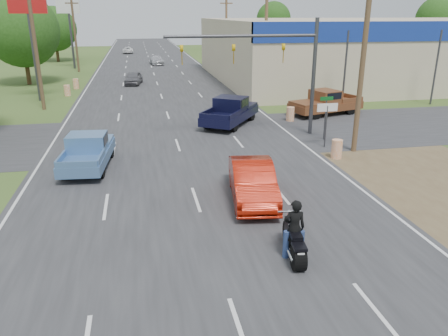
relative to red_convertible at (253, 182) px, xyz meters
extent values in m
plane|color=#354F1F|center=(-2.27, -7.58, -0.79)|extent=(200.00, 200.00, 0.00)
cube|color=#2D2D30|center=(-2.27, 32.42, -0.78)|extent=(15.00, 180.00, 0.02)
cube|color=#2D2D30|center=(-2.27, 10.42, -0.78)|extent=(120.00, 10.00, 0.02)
cube|color=brown|center=(8.73, 2.42, -0.78)|extent=(8.00, 18.00, 0.01)
cube|color=#B7A88C|center=(29.73, 32.42, 2.51)|extent=(50.00, 28.00, 6.60)
cylinder|color=#4C3823|center=(7.23, 5.42, 4.21)|extent=(0.28, 0.28, 10.00)
cylinder|color=#4C3823|center=(7.23, 23.42, 4.21)|extent=(0.28, 0.28, 10.00)
cylinder|color=#4C3823|center=(7.23, 41.42, 4.21)|extent=(0.28, 0.28, 10.00)
cube|color=#4C3823|center=(7.23, 41.42, 7.61)|extent=(1.60, 0.14, 0.14)
cylinder|color=#4C3823|center=(-11.77, 20.42, 4.21)|extent=(0.28, 0.28, 10.00)
cylinder|color=#4C3823|center=(-11.77, 44.42, 4.21)|extent=(0.28, 0.28, 10.00)
cube|color=#4C3823|center=(-11.77, 44.42, 7.61)|extent=(1.60, 0.14, 0.14)
cylinder|color=#422D19|center=(-15.77, 34.42, 0.83)|extent=(0.44, 0.44, 3.24)
sphere|color=#204614|center=(-15.77, 34.42, 4.79)|extent=(7.56, 7.56, 7.56)
cylinder|color=#422D19|center=(-16.47, 58.42, 0.65)|extent=(0.44, 0.44, 2.88)
sphere|color=#204614|center=(-16.47, 58.42, 4.17)|extent=(6.72, 6.72, 6.72)
cylinder|color=#422D19|center=(52.73, 62.42, 1.01)|extent=(0.44, 0.44, 3.60)
sphere|color=#204614|center=(52.73, 62.42, 5.41)|extent=(8.40, 8.40, 8.40)
cylinder|color=#422D19|center=(27.73, 87.42, 0.92)|extent=(0.44, 0.44, 3.42)
sphere|color=#204614|center=(27.73, 87.42, 5.10)|extent=(7.98, 7.98, 7.98)
cylinder|color=#422D19|center=(-32.27, 87.42, 1.10)|extent=(0.44, 0.44, 3.78)
cylinder|color=orange|center=(5.73, 4.42, -0.29)|extent=(0.56, 0.56, 1.00)
cylinder|color=orange|center=(6.13, 12.92, -0.29)|extent=(0.56, 0.56, 1.00)
cylinder|color=orange|center=(-10.77, 26.42, -0.29)|extent=(0.56, 0.56, 1.00)
cylinder|color=orange|center=(-10.47, 30.42, -0.29)|extent=(0.56, 0.56, 1.00)
cylinder|color=#3F3F44|center=(-12.77, 24.42, 3.71)|extent=(0.30, 0.30, 9.00)
cube|color=#B21414|center=(-12.77, 24.42, 7.41)|extent=(3.00, 0.35, 2.00)
cylinder|color=#3F3F44|center=(-12.77, 48.42, 3.71)|extent=(0.30, 0.30, 9.00)
cube|color=white|center=(-12.77, 48.42, 7.41)|extent=(3.00, 0.35, 2.00)
cylinder|color=#3F3F44|center=(5.93, 6.42, 0.41)|extent=(0.08, 0.08, 2.40)
cube|color=white|center=(5.93, 6.42, 1.51)|extent=(1.20, 0.05, 0.45)
cylinder|color=#3F3F44|center=(6.53, 7.92, 0.41)|extent=(0.08, 0.08, 2.40)
cube|color=#0C591E|center=(6.53, 7.92, 1.71)|extent=(0.80, 0.04, 0.22)
cylinder|color=#3F3F44|center=(6.23, 9.42, 2.71)|extent=(0.24, 0.24, 7.00)
cylinder|color=#3F3F44|center=(1.73, 9.42, 5.21)|extent=(9.00, 0.18, 0.18)
imported|color=gold|center=(4.23, 9.42, 4.76)|extent=(0.18, 0.40, 1.10)
imported|color=gold|center=(1.23, 9.42, 4.76)|extent=(0.18, 0.40, 1.10)
imported|color=gold|center=(-1.77, 9.42, 4.76)|extent=(0.18, 0.40, 1.10)
imported|color=#9B1607|center=(0.00, 0.00, 0.00)|extent=(2.29, 4.95, 1.57)
cylinder|color=black|center=(0.04, -5.30, -0.41)|extent=(0.45, 0.79, 0.76)
cylinder|color=black|center=(0.23, -3.65, -0.41)|extent=(0.23, 0.77, 0.76)
cube|color=black|center=(0.14, -4.44, -0.08)|extent=(0.41, 1.40, 0.34)
cube|color=black|center=(0.17, -4.16, 0.15)|extent=(0.37, 0.66, 0.25)
cube|color=black|center=(0.10, -4.78, 0.11)|extent=(0.42, 0.67, 0.11)
cylinder|color=white|center=(0.21, -3.82, 0.42)|extent=(0.75, 0.15, 0.06)
cube|color=white|center=(0.01, -5.55, -0.16)|extent=(0.21, 0.05, 0.14)
imported|color=black|center=(0.12, -4.60, 0.14)|extent=(0.72, 0.52, 1.85)
cylinder|color=black|center=(-7.63, 6.99, -0.39)|extent=(0.37, 0.81, 0.78)
cylinder|color=black|center=(-5.99, 6.84, -0.39)|extent=(0.37, 0.81, 0.78)
cylinder|color=black|center=(-7.91, 3.95, -0.39)|extent=(0.37, 0.81, 0.78)
cylinder|color=black|center=(-6.27, 3.80, -0.39)|extent=(0.37, 0.81, 0.78)
cube|color=#4E75A7|center=(-6.95, 5.39, -0.18)|extent=(2.42, 5.25, 0.51)
cube|color=#4E75A7|center=(-6.81, 6.91, 0.14)|extent=(2.03, 2.10, 0.18)
cube|color=#4E75A7|center=(-6.94, 5.49, 0.49)|extent=(1.94, 1.69, 0.83)
cube|color=black|center=(-6.94, 5.49, 0.63)|extent=(1.95, 1.39, 0.44)
cube|color=#4E75A7|center=(-7.18, 2.91, 0.21)|extent=(1.80, 0.24, 0.29)
cylinder|color=black|center=(1.91, 14.63, -0.35)|extent=(0.76, 0.91, 0.87)
cylinder|color=black|center=(3.44, 13.62, -0.35)|extent=(0.76, 0.91, 0.87)
cylinder|color=black|center=(0.03, 11.79, -0.35)|extent=(0.76, 0.91, 0.87)
cylinder|color=black|center=(1.56, 10.78, -0.35)|extent=(0.76, 0.91, 0.87)
cube|color=black|center=(1.74, 12.70, -0.11)|extent=(4.96, 5.95, 0.57)
cube|color=black|center=(2.68, 14.13, 0.25)|extent=(2.92, 2.95, 0.20)
cube|color=black|center=(1.80, 12.80, 0.63)|extent=(2.62, 2.53, 0.93)
cube|color=black|center=(1.80, 12.80, 0.80)|extent=(2.47, 2.27, 0.49)
cube|color=black|center=(0.20, 10.38, 0.33)|extent=(1.73, 1.18, 0.33)
cylinder|color=black|center=(8.09, 13.06, -0.36)|extent=(0.92, 0.56, 0.86)
cylinder|color=black|center=(7.55, 14.78, -0.36)|extent=(0.92, 0.56, 0.86)
cylinder|color=black|center=(11.29, 14.06, -0.36)|extent=(0.92, 0.56, 0.86)
cylinder|color=black|center=(10.76, 15.78, -0.36)|extent=(0.92, 0.56, 0.86)
cube|color=brown|center=(9.42, 14.42, -0.12)|extent=(5.97, 3.71, 0.56)
cube|color=brown|center=(7.82, 13.92, 0.23)|extent=(2.63, 2.58, 0.19)
cube|color=brown|center=(9.32, 14.39, 0.61)|extent=(2.19, 2.39, 0.91)
cube|color=black|center=(9.32, 14.39, 0.77)|extent=(1.88, 2.33, 0.48)
cube|color=brown|center=(12.04, 15.23, 0.31)|extent=(0.67, 1.91, 0.32)
imported|color=slate|center=(-4.76, 32.28, -0.12)|extent=(2.17, 4.13, 1.34)
imported|color=#BBBAC0|center=(-1.38, 51.08, -0.14)|extent=(2.17, 4.56, 1.28)
imported|color=white|center=(-5.80, 71.57, -0.21)|extent=(1.97, 4.20, 1.16)
camera|label=1|loc=(-4.30, -15.95, 6.45)|focal=35.00mm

